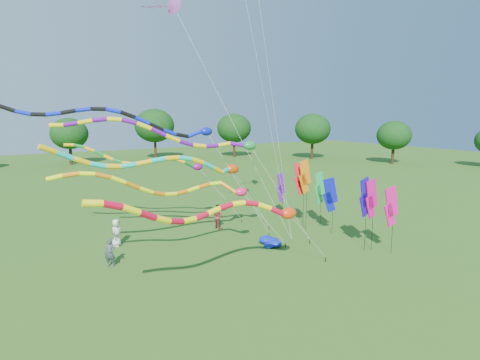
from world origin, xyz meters
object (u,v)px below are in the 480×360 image
blue_nylon_heap (270,242)px  person_c (218,216)px  tube_kite_red (229,212)px  tube_kite_orange (179,187)px  person_a (116,233)px  person_b (110,253)px

blue_nylon_heap → person_c: bearing=100.3°
tube_kite_red → tube_kite_orange: (-0.72, 4.20, 0.59)m
tube_kite_orange → person_c: bearing=50.9°
blue_nylon_heap → person_a: 10.00m
tube_kite_orange → person_c: 8.59m
person_a → person_b: size_ratio=1.10×
tube_kite_orange → person_a: tube_kite_orange is taller
person_c → tube_kite_orange: bearing=128.0°
person_c → tube_kite_red: bearing=146.5°
tube_kite_orange → blue_nylon_heap: size_ratio=7.37×
person_a → person_b: (-1.26, -3.46, -0.08)m
tube_kite_orange → person_a: bearing=116.7°
tube_kite_red → blue_nylon_heap: (5.67, 4.47, -3.70)m
blue_nylon_heap → person_b: bearing=170.2°
person_c → person_b: bearing=104.5°
person_b → person_a: bearing=103.0°
tube_kite_red → blue_nylon_heap: 8.11m
person_a → person_b: person_a is taller
person_b → person_c: size_ratio=0.89×
person_a → tube_kite_orange: bearing=-114.2°
tube_kite_red → tube_kite_orange: tube_kite_orange is taller
tube_kite_red → person_a: bearing=102.8°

